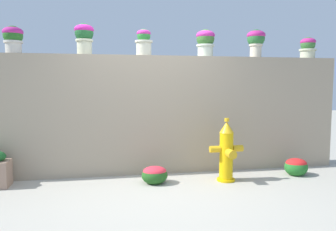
{
  "coord_description": "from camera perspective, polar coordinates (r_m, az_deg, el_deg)",
  "views": [
    {
      "loc": [
        -0.59,
        -4.16,
        1.42
      ],
      "look_at": [
        0.33,
        0.84,
        0.94
      ],
      "focal_mm": 34.56,
      "sensor_mm": 36.0,
      "label": 1
    }
  ],
  "objects": [
    {
      "name": "fire_hydrant",
      "position": [
        4.87,
        10.28,
        -6.38
      ],
      "size": [
        0.51,
        0.4,
        0.94
      ],
      "color": "#E1B00A",
      "rests_on": "ground"
    },
    {
      "name": "potted_plant_4",
      "position": [
        5.52,
        6.62,
        12.95
      ],
      "size": [
        0.31,
        0.31,
        0.45
      ],
      "color": "beige",
      "rests_on": "stone_wall"
    },
    {
      "name": "potted_plant_6",
      "position": [
        6.27,
        23.43,
        11.07
      ],
      "size": [
        0.29,
        0.29,
        0.37
      ],
      "color": "beige",
      "rests_on": "stone_wall"
    },
    {
      "name": "potted_plant_3",
      "position": [
        5.26,
        -4.3,
        12.93
      ],
      "size": [
        0.28,
        0.28,
        0.42
      ],
      "color": "beige",
      "rests_on": "stone_wall"
    },
    {
      "name": "stone_wall",
      "position": [
        5.25,
        -3.98,
        0.14
      ],
      "size": [
        6.5,
        0.38,
        1.88
      ],
      "primitive_type": "cube",
      "color": "tan",
      "rests_on": "ground"
    },
    {
      "name": "potted_plant_5",
      "position": [
        5.78,
        15.25,
        12.78
      ],
      "size": [
        0.31,
        0.31,
        0.47
      ],
      "color": "beige",
      "rests_on": "stone_wall"
    },
    {
      "name": "potted_plant_2",
      "position": [
        5.27,
        -14.56,
        13.46
      ],
      "size": [
        0.3,
        0.3,
        0.48
      ],
      "color": "#BCBD9D",
      "rests_on": "stone_wall"
    },
    {
      "name": "flower_bush_left",
      "position": [
        4.75,
        -2.38,
        -10.28
      ],
      "size": [
        0.38,
        0.34,
        0.26
      ],
      "color": "#22561D",
      "rests_on": "ground"
    },
    {
      "name": "ground_plane",
      "position": [
        4.44,
        -2.34,
        -13.28
      ],
      "size": [
        24.0,
        24.0,
        0.0
      ],
      "primitive_type": "plane",
      "color": "#A7A396"
    },
    {
      "name": "potted_plant_1",
      "position": [
        5.39,
        -25.65,
        12.34
      ],
      "size": [
        0.29,
        0.29,
        0.41
      ],
      "color": "beige",
      "rests_on": "stone_wall"
    },
    {
      "name": "flower_bush_right",
      "position": [
        5.55,
        21.65,
        -8.28
      ],
      "size": [
        0.36,
        0.33,
        0.28
      ],
      "color": "#236A27",
      "rests_on": "ground"
    }
  ]
}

